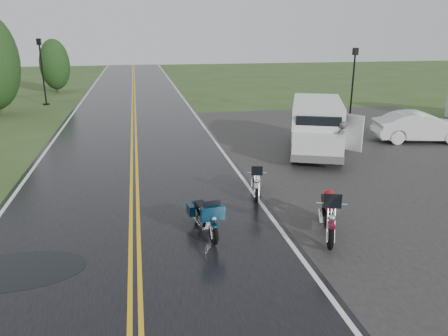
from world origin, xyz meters
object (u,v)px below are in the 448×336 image
motorcycle_silver (257,187)px  lamp_post_far_right (353,85)px  person_at_van (340,144)px  lamp_post_far_left (43,72)px  motorcycle_teal (214,225)px  motorcycle_red (331,226)px  van_white (295,136)px  sedan_white (421,127)px

motorcycle_silver → lamp_post_far_right: lamp_post_far_right is taller
person_at_van → lamp_post_far_left: size_ratio=0.37×
motorcycle_teal → motorcycle_silver: 3.05m
motorcycle_teal → lamp_post_far_left: lamp_post_far_left is taller
motorcycle_red → motorcycle_teal: 2.81m
motorcycle_red → van_white: (1.71, 7.18, 0.44)m
person_at_van → sedan_white: person_at_van is taller
motorcycle_red → lamp_post_far_right: bearing=81.8°
lamp_post_far_left → lamp_post_far_right: 21.00m
motorcycle_red → motorcycle_teal: (-2.69, 0.80, -0.12)m
motorcycle_red → sedan_white: sedan_white is taller
motorcycle_silver → sedan_white: 11.42m
motorcycle_teal → person_at_van: person_at_van is taller
lamp_post_far_left → lamp_post_far_right: (18.60, -9.76, -0.20)m
person_at_van → sedan_white: 6.09m
van_white → person_at_van: size_ratio=3.30×
sedan_white → lamp_post_far_left: 24.70m
sedan_white → motorcycle_silver: bearing=133.5°
motorcycle_red → lamp_post_far_right: (7.84, 14.61, 1.43)m
person_at_van → van_white: bearing=-61.6°
lamp_post_far_right → van_white: bearing=-129.6°
motorcycle_red → motorcycle_silver: 3.41m
motorcycle_silver → van_white: size_ratio=0.33×
motorcycle_teal → lamp_post_far_left: 24.97m
motorcycle_silver → person_at_van: person_at_van is taller
motorcycle_silver → lamp_post_far_left: 23.33m
person_at_van → sedan_white: size_ratio=0.40×
motorcycle_silver → van_white: van_white is taller
van_white → lamp_post_far_left: size_ratio=1.23×
motorcycle_silver → person_at_van: bearing=52.1°
motorcycle_red → lamp_post_far_left: 26.68m
van_white → sedan_white: bearing=38.1°
motorcycle_red → person_at_van: size_ratio=1.32×
sedan_white → lamp_post_far_left: bearing=64.0°
lamp_post_far_right → motorcycle_red: bearing=-118.2°
motorcycle_silver → lamp_post_far_right: (8.77, 11.32, 1.56)m
motorcycle_red → lamp_post_far_right: 16.64m
van_white → person_at_van: (1.63, -0.61, -0.26)m
lamp_post_far_left → person_at_van: bearing=-51.6°
van_white → lamp_post_far_left: 21.26m
sedan_white → lamp_post_far_left: lamp_post_far_left is taller
sedan_white → lamp_post_far_right: lamp_post_far_right is taller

